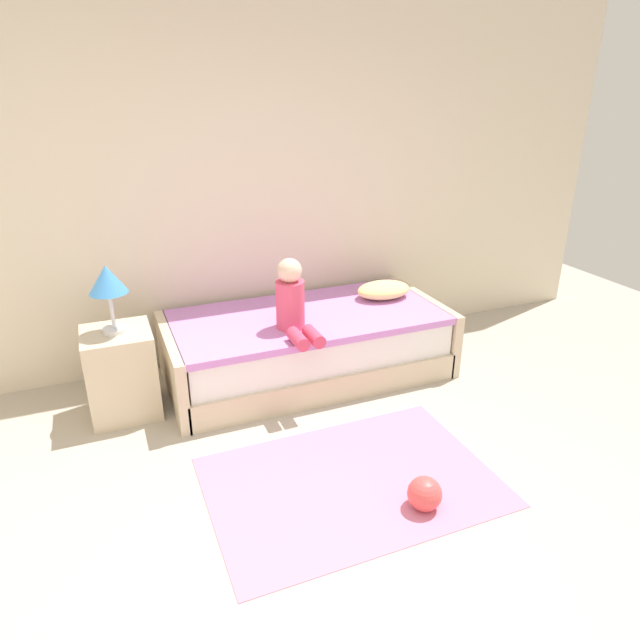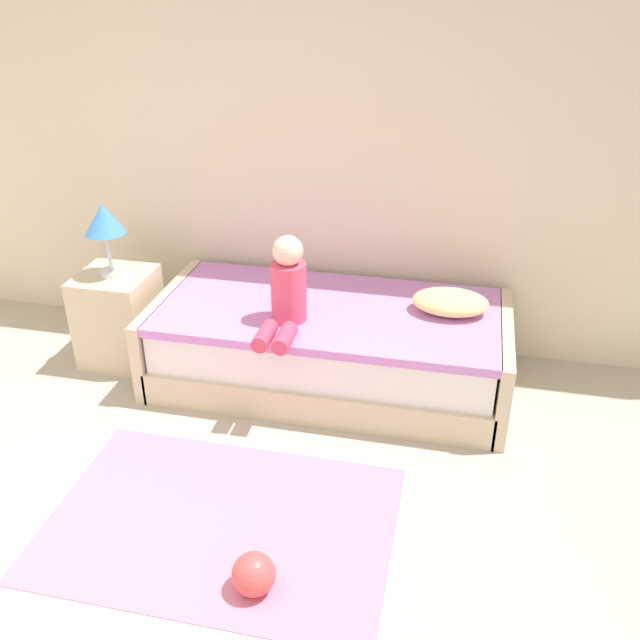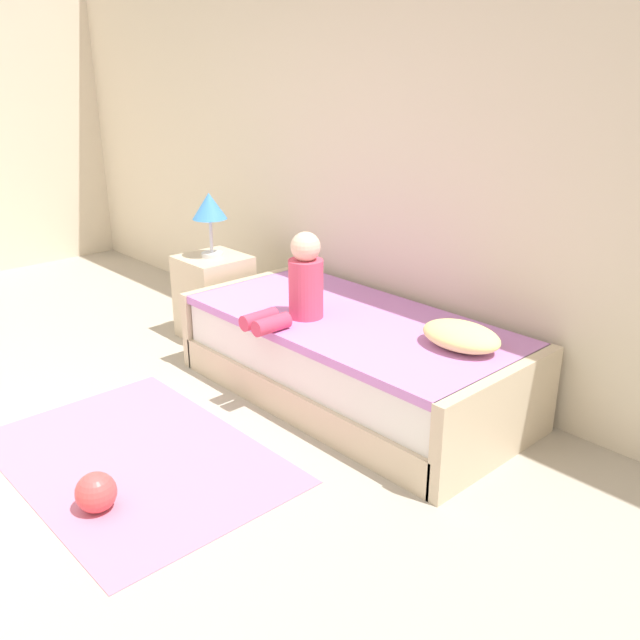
% 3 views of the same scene
% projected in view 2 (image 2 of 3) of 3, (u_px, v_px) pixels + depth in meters
% --- Properties ---
extents(ground_plane, '(9.20, 9.20, 0.00)m').
position_uv_depth(ground_plane, '(76.00, 637.00, 2.68)').
color(ground_plane, '#B2A899').
extents(wall_rear, '(7.20, 0.10, 2.90)m').
position_uv_depth(wall_rear, '(257.00, 117.00, 4.24)').
color(wall_rear, beige).
rests_on(wall_rear, ground).
extents(bed, '(2.11, 1.00, 0.50)m').
position_uv_depth(bed, '(329.00, 345.00, 4.18)').
color(bed, beige).
rests_on(bed, ground).
extents(nightstand, '(0.44, 0.44, 0.60)m').
position_uv_depth(nightstand, '(119.00, 318.00, 4.38)').
color(nightstand, beige).
rests_on(nightstand, ground).
extents(table_lamp, '(0.24, 0.24, 0.45)m').
position_uv_depth(table_lamp, '(104.00, 222.00, 4.07)').
color(table_lamp, silver).
rests_on(table_lamp, nightstand).
extents(child_figure, '(0.20, 0.51, 0.50)m').
position_uv_depth(child_figure, '(286.00, 290.00, 3.80)').
color(child_figure, '#E04C6B').
rests_on(child_figure, bed).
extents(pillow, '(0.44, 0.30, 0.13)m').
position_uv_depth(pillow, '(450.00, 302.00, 3.98)').
color(pillow, '#F2E58C').
rests_on(pillow, bed).
extents(toy_ball, '(0.18, 0.18, 0.18)m').
position_uv_depth(toy_ball, '(254.00, 574.00, 2.84)').
color(toy_ball, '#E54C4C').
rests_on(toy_ball, ground).
extents(area_rug, '(1.60, 1.10, 0.01)m').
position_uv_depth(area_rug, '(221.00, 522.00, 3.22)').
color(area_rug, pink).
rests_on(area_rug, ground).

